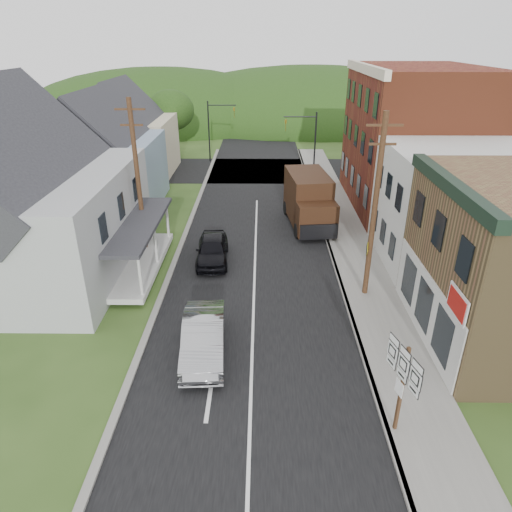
{
  "coord_description": "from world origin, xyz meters",
  "views": [
    {
      "loc": [
        0.34,
        -16.48,
        11.88
      ],
      "look_at": [
        0.1,
        3.41,
        2.2
      ],
      "focal_mm": 32.0,
      "sensor_mm": 36.0,
      "label": 1
    }
  ],
  "objects_px": {
    "dark_sedan": "(212,249)",
    "route_sign_cluster": "(402,378)",
    "warning_sign": "(366,261)",
    "silver_sedan": "(204,338)",
    "delivery_van": "(309,201)"
  },
  "relations": [
    {
      "from": "dark_sedan",
      "to": "warning_sign",
      "type": "xyz_separation_m",
      "value": [
        7.95,
        -3.75,
        1.21
      ]
    },
    {
      "from": "route_sign_cluster",
      "to": "dark_sedan",
      "type": "bearing_deg",
      "value": 104.96
    },
    {
      "from": "silver_sedan",
      "to": "route_sign_cluster",
      "type": "height_order",
      "value": "route_sign_cluster"
    },
    {
      "from": "route_sign_cluster",
      "to": "warning_sign",
      "type": "xyz_separation_m",
      "value": [
        0.74,
        8.84,
        -0.32
      ]
    },
    {
      "from": "warning_sign",
      "to": "silver_sedan",
      "type": "bearing_deg",
      "value": -137.48
    },
    {
      "from": "route_sign_cluster",
      "to": "delivery_van",
      "type": "bearing_deg",
      "value": 78.83
    },
    {
      "from": "dark_sedan",
      "to": "route_sign_cluster",
      "type": "xyz_separation_m",
      "value": [
        7.21,
        -12.59,
        1.53
      ]
    },
    {
      "from": "delivery_van",
      "to": "silver_sedan",
      "type": "bearing_deg",
      "value": -117.91
    },
    {
      "from": "route_sign_cluster",
      "to": "warning_sign",
      "type": "height_order",
      "value": "route_sign_cluster"
    },
    {
      "from": "silver_sedan",
      "to": "dark_sedan",
      "type": "bearing_deg",
      "value": 89.29
    },
    {
      "from": "dark_sedan",
      "to": "route_sign_cluster",
      "type": "height_order",
      "value": "route_sign_cluster"
    },
    {
      "from": "delivery_van",
      "to": "route_sign_cluster",
      "type": "distance_m",
      "value": 18.33
    },
    {
      "from": "dark_sedan",
      "to": "route_sign_cluster",
      "type": "bearing_deg",
      "value": -63.11
    },
    {
      "from": "dark_sedan",
      "to": "delivery_van",
      "type": "xyz_separation_m",
      "value": [
        6.04,
        5.69,
        1.01
      ]
    },
    {
      "from": "dark_sedan",
      "to": "delivery_van",
      "type": "bearing_deg",
      "value": 40.41
    }
  ]
}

